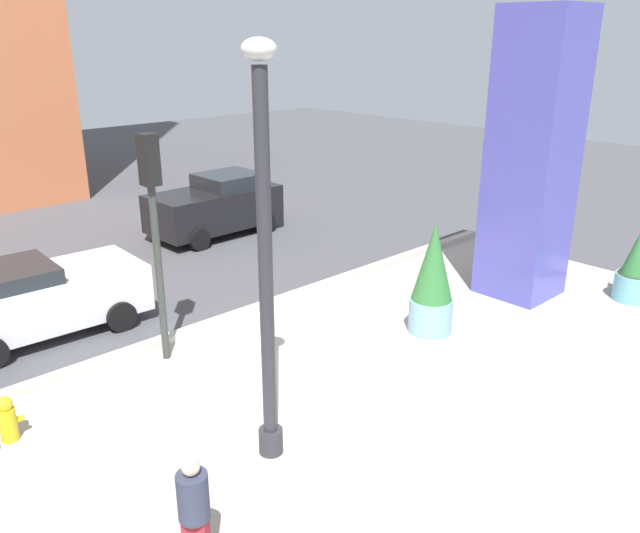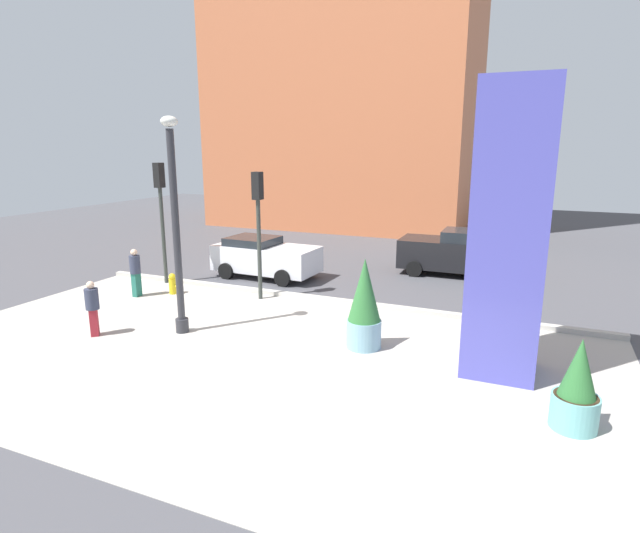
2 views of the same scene
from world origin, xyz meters
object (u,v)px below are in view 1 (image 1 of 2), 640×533
(fire_hydrant, at_px, (7,419))
(pedestrian_crossing, at_px, (194,511))
(potted_plant_near_right, at_px, (432,281))
(car_far_lane, at_px, (36,297))
(potted_plant_by_pillar, at_px, (636,269))
(traffic_light_far_side, at_px, (153,211))
(car_intersection, at_px, (216,205))
(lamp_post, at_px, (266,274))
(art_pillar_blue, at_px, (532,158))

(fire_hydrant, distance_m, pedestrian_crossing, 4.24)
(potted_plant_near_right, xyz_separation_m, car_far_lane, (-5.98, 5.48, -0.32))
(potted_plant_by_pillar, bearing_deg, traffic_light_far_side, 152.48)
(fire_hydrant, height_order, car_far_lane, car_far_lane)
(potted_plant_by_pillar, distance_m, pedestrian_crossing, 11.90)
(traffic_light_far_side, bearing_deg, car_intersection, 48.54)
(car_far_lane, relative_size, car_intersection, 1.05)
(car_far_lane, bearing_deg, pedestrian_crossing, -98.19)
(lamp_post, xyz_separation_m, pedestrian_crossing, (-2.04, -1.18, -2.00))
(fire_hydrant, bearing_deg, art_pillar_blue, -10.79)
(art_pillar_blue, distance_m, fire_hydrant, 11.66)
(art_pillar_blue, distance_m, pedestrian_crossing, 10.87)
(car_far_lane, distance_m, pedestrian_crossing, 7.68)
(lamp_post, distance_m, car_far_lane, 6.81)
(potted_plant_by_pillar, height_order, car_far_lane, potted_plant_by_pillar)
(potted_plant_near_right, height_order, pedestrian_crossing, potted_plant_near_right)
(art_pillar_blue, height_order, car_far_lane, art_pillar_blue)
(car_far_lane, relative_size, pedestrian_crossing, 2.70)
(lamp_post, relative_size, potted_plant_by_pillar, 3.33)
(potted_plant_by_pillar, bearing_deg, lamp_post, 172.90)
(car_intersection, relative_size, pedestrian_crossing, 2.58)
(traffic_light_far_side, bearing_deg, art_pillar_blue, -19.59)
(traffic_light_far_side, distance_m, pedestrian_crossing, 5.83)
(potted_plant_near_right, bearing_deg, fire_hydrant, 165.38)
(fire_hydrant, bearing_deg, lamp_post, -47.46)
(pedestrian_crossing, bearing_deg, lamp_post, 30.05)
(car_far_lane, bearing_deg, potted_plant_by_pillar, -35.32)
(art_pillar_blue, relative_size, car_intersection, 1.62)
(pedestrian_crossing, bearing_deg, car_intersection, 54.50)
(art_pillar_blue, height_order, potted_plant_near_right, art_pillar_blue)
(potted_plant_near_right, height_order, potted_plant_by_pillar, potted_plant_near_right)
(potted_plant_by_pillar, distance_m, fire_hydrant, 13.28)
(art_pillar_blue, xyz_separation_m, potted_plant_near_right, (-3.33, 0.09, -2.10))
(potted_plant_by_pillar, distance_m, traffic_light_far_side, 10.88)
(potted_plant_near_right, xyz_separation_m, pedestrian_crossing, (-7.08, -2.13, -0.29))
(art_pillar_blue, xyz_separation_m, car_far_lane, (-9.31, 5.56, -2.43))
(lamp_post, bearing_deg, art_pillar_blue, 5.89)
(art_pillar_blue, xyz_separation_m, car_intersection, (-2.56, 8.95, -2.33))
(car_intersection, bearing_deg, pedestrian_crossing, -125.50)
(lamp_post, height_order, fire_hydrant, lamp_post)
(art_pillar_blue, distance_m, potted_plant_near_right, 3.94)
(lamp_post, xyz_separation_m, traffic_light_far_side, (0.40, 3.70, 0.07))
(art_pillar_blue, relative_size, traffic_light_far_side, 1.51)
(potted_plant_near_right, xyz_separation_m, fire_hydrant, (-7.77, 2.03, -0.77))
(potted_plant_by_pillar, relative_size, car_far_lane, 0.42)
(fire_hydrant, relative_size, pedestrian_crossing, 0.48)
(art_pillar_blue, distance_m, traffic_light_far_side, 8.47)
(pedestrian_crossing, bearing_deg, art_pillar_blue, 11.10)
(lamp_post, relative_size, fire_hydrant, 7.82)
(potted_plant_by_pillar, relative_size, car_intersection, 0.44)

